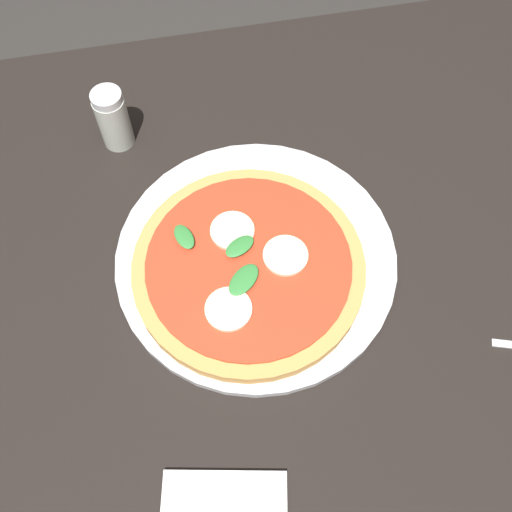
% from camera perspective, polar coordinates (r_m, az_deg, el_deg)
% --- Properties ---
extents(ground_plane, '(6.00, 6.00, 0.00)m').
position_cam_1_polar(ground_plane, '(1.44, -1.76, -15.32)').
color(ground_plane, '#2D2B28').
extents(dining_table, '(1.50, 0.88, 0.74)m').
position_cam_1_polar(dining_table, '(0.82, -2.98, -5.29)').
color(dining_table, black).
rests_on(dining_table, ground_plane).
extents(serving_tray, '(0.35, 0.35, 0.01)m').
position_cam_1_polar(serving_tray, '(0.74, -0.00, -0.15)').
color(serving_tray, silver).
rests_on(serving_tray, dining_table).
extents(pizza, '(0.28, 0.28, 0.03)m').
position_cam_1_polar(pizza, '(0.71, -0.73, -1.07)').
color(pizza, tan).
rests_on(pizza, serving_tray).
extents(pepper_shaker, '(0.04, 0.04, 0.09)m').
position_cam_1_polar(pepper_shaker, '(0.84, -13.71, 12.82)').
color(pepper_shaker, '#B2B7AD').
rests_on(pepper_shaker, dining_table).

